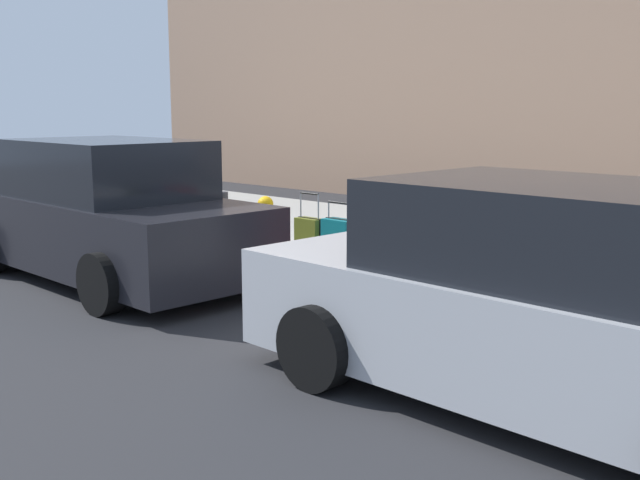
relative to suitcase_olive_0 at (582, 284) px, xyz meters
name	(u,v)px	position (x,y,z in m)	size (l,w,h in m)	color
ground_plane	(245,270)	(4.28, 0.49, -0.44)	(40.00, 40.00, 0.00)	#28282B
sidewalk_curb	(372,241)	(4.28, -2.01, -0.37)	(18.00, 5.00, 0.14)	#9E9B93
suitcase_olive_0	(582,284)	(0.00, 0.00, 0.00)	(0.39, 0.22, 0.84)	#59601E
suitcase_black_1	(536,273)	(0.48, -0.01, 0.02)	(0.38, 0.24, 0.87)	black
suitcase_navy_2	(494,264)	(0.96, -0.03, 0.04)	(0.41, 0.20, 0.74)	navy
suitcase_red_3	(443,255)	(1.51, 0.09, 0.08)	(0.49, 0.27, 1.02)	red
suitcase_maroon_4	(406,253)	(2.04, 0.05, 0.02)	(0.41, 0.30, 0.91)	maroon
suitcase_silver_5	(373,249)	(2.55, 0.01, 0.00)	(0.44, 0.26, 0.88)	#9EA0A8
suitcase_teal_6	(339,244)	(3.07, 0.02, 0.00)	(0.42, 0.22, 0.82)	#0F606B
suitcase_olive_7	(310,240)	(3.56, 0.04, -0.02)	(0.37, 0.19, 0.89)	#59601E
fire_hydrant	(266,224)	(4.39, 0.03, 0.10)	(0.39, 0.21, 0.77)	#D89E0C
bollard_post	(223,220)	(5.10, 0.18, 0.09)	(0.15, 0.15, 0.79)	#333338
parked_car_silver_0	(555,305)	(-0.73, 1.95, 0.30)	(4.56, 2.08, 1.57)	#B2B5BA
parked_car_charcoal_1	(108,215)	(5.06, 1.95, 0.34)	(4.50, 2.05, 1.68)	black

